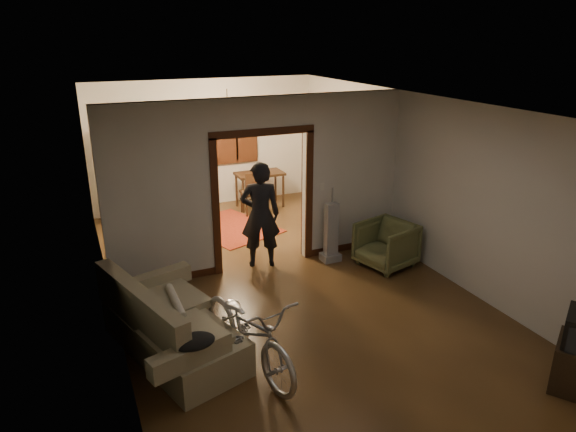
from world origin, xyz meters
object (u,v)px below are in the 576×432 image
sofa (173,318)px  desk (260,190)px  bicycle (248,330)px  person (260,215)px  locker (150,174)px  armchair (386,245)px

sofa → desk: 5.65m
desk → bicycle: bearing=-110.4°
person → bicycle: bearing=82.7°
locker → desk: (2.35, -0.17, -0.58)m
sofa → armchair: (3.76, 1.07, -0.09)m
sofa → locker: bearing=65.9°
person → sofa: bearing=62.3°
armchair → locker: size_ratio=0.43×
bicycle → desk: bicycle is taller
person → armchair: bearing=171.6°
armchair → person: size_ratio=0.47×
armchair → desk: bearing=177.4°
bicycle → person: (1.12, 2.58, 0.40)m
bicycle → armchair: (3.02, 1.71, -0.11)m
sofa → bicycle: size_ratio=1.10×
armchair → desk: desk is taller
sofa → desk: sofa is taller
locker → person: bearing=-57.9°
bicycle → locker: locker is taller
bicycle → armchair: bearing=17.0°
armchair → person: 2.15m
locker → desk: 2.42m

